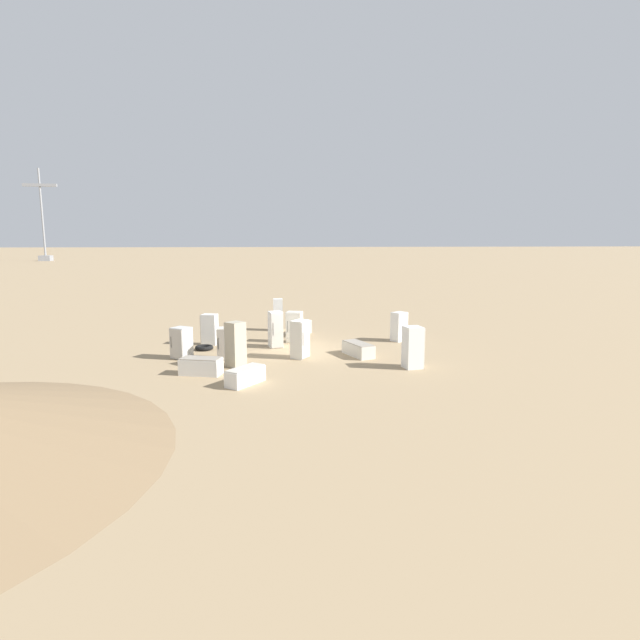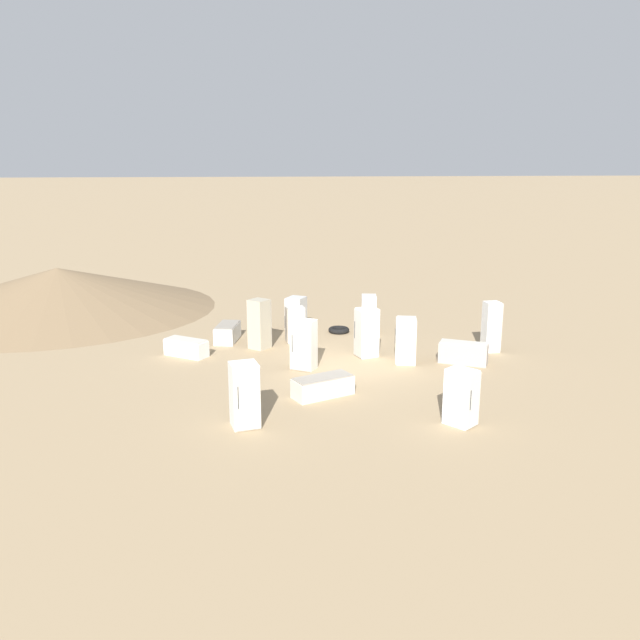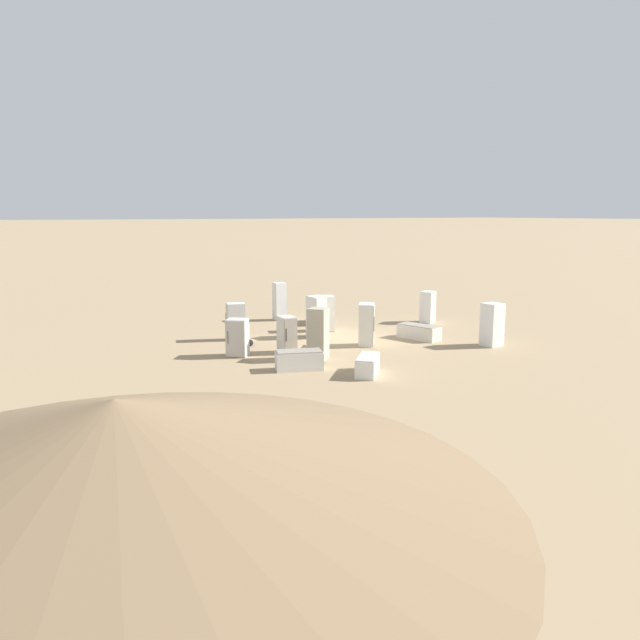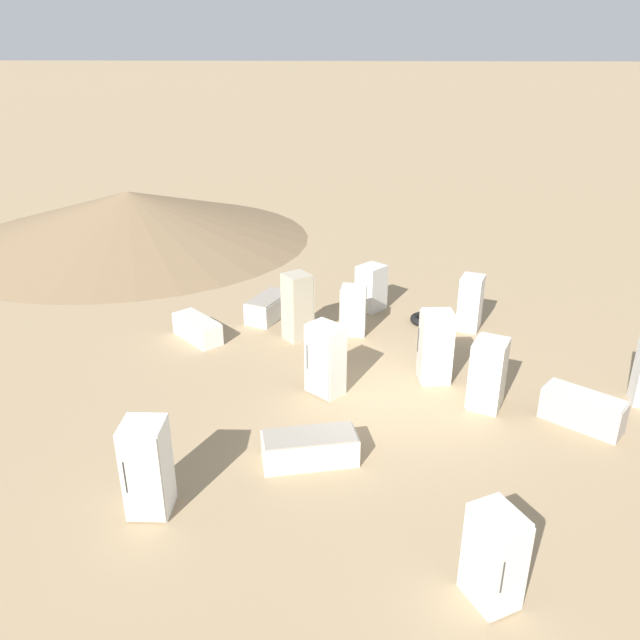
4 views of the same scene
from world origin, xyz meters
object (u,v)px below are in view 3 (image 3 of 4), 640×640
(discarded_fridge_8, at_px, (316,315))
(discarded_fridge_11, at_px, (318,334))
(discarded_fridge_4, at_px, (419,332))
(discarded_fridge_0, at_px, (317,317))
(discarded_fridge_6, at_px, (279,301))
(discarded_fridge_10, at_px, (287,335))
(discarded_fridge_3, at_px, (492,325))
(discarded_fridge_13, at_px, (237,338))
(discarded_fridge_9, at_px, (428,307))
(discarded_fridge_1, at_px, (368,365))
(scrap_tire, at_px, (243,343))
(discarded_fridge_5, at_px, (299,360))
(discarded_fridge_7, at_px, (367,325))
(discarded_fridge_2, at_px, (236,322))
(discarded_fridge_12, at_px, (325,313))

(discarded_fridge_8, distance_m, discarded_fridge_11, 7.66)
(discarded_fridge_4, bearing_deg, discarded_fridge_0, 128.21)
(discarded_fridge_6, relative_size, discarded_fridge_10, 1.33)
(discarded_fridge_0, relative_size, discarded_fridge_3, 1.02)
(discarded_fridge_3, relative_size, discarded_fridge_13, 1.24)
(discarded_fridge_9, bearing_deg, discarded_fridge_0, -116.99)
(discarded_fridge_1, relative_size, discarded_fridge_9, 1.06)
(discarded_fridge_8, relative_size, discarded_fridge_13, 1.21)
(discarded_fridge_0, xyz_separation_m, discarded_fridge_10, (2.53, 2.15, -0.19))
(discarded_fridge_3, distance_m, scrap_tire, 10.25)
(discarded_fridge_10, bearing_deg, discarded_fridge_1, 102.68)
(discarded_fridge_5, relative_size, discarded_fridge_10, 1.24)
(discarded_fridge_6, distance_m, discarded_fridge_13, 8.16)
(discarded_fridge_10, bearing_deg, discarded_fridge_11, 110.77)
(scrap_tire, bearing_deg, discarded_fridge_13, 61.76)
(discarded_fridge_5, bearing_deg, discarded_fridge_10, -179.06)
(discarded_fridge_0, bearing_deg, discarded_fridge_9, 174.67)
(scrap_tire, bearing_deg, discarded_fridge_6, -130.02)
(discarded_fridge_7, xyz_separation_m, discarded_fridge_9, (-5.72, -3.06, -0.09))
(discarded_fridge_1, bearing_deg, discarded_fridge_0, -62.61)
(discarded_fridge_0, distance_m, discarded_fridge_6, 4.79)
(discarded_fridge_1, relative_size, discarded_fridge_13, 1.15)
(discarded_fridge_1, height_order, discarded_fridge_3, discarded_fridge_3)
(discarded_fridge_2, relative_size, discarded_fridge_8, 0.92)
(discarded_fridge_5, xyz_separation_m, discarded_fridge_13, (1.05, -3.02, 0.37))
(discarded_fridge_0, bearing_deg, discarded_fridge_11, 51.70)
(discarded_fridge_7, xyz_separation_m, discarded_fridge_11, (2.90, 1.08, 0.09))
(discarded_fridge_5, distance_m, discarded_fridge_6, 10.29)
(discarded_fridge_7, bearing_deg, discarded_fridge_12, -145.66)
(discarded_fridge_3, bearing_deg, discarded_fridge_8, -160.86)
(discarded_fridge_8, relative_size, discarded_fridge_10, 1.20)
(discarded_fridge_2, bearing_deg, discarded_fridge_4, -101.67)
(discarded_fridge_11, bearing_deg, discarded_fridge_0, 20.24)
(discarded_fridge_5, distance_m, discarded_fridge_11, 1.86)
(discarded_fridge_5, bearing_deg, discarded_fridge_1, 64.37)
(discarded_fridge_3, height_order, discarded_fridge_9, discarded_fridge_3)
(discarded_fridge_13, bearing_deg, discarded_fridge_1, 157.72)
(discarded_fridge_3, distance_m, discarded_fridge_12, 7.57)
(discarded_fridge_5, height_order, discarded_fridge_9, discarded_fridge_9)
(discarded_fridge_1, bearing_deg, discarded_fridge_10, -36.62)
(discarded_fridge_7, height_order, discarded_fridge_13, discarded_fridge_7)
(discarded_fridge_8, height_order, scrap_tire, discarded_fridge_8)
(discarded_fridge_10, bearing_deg, discarded_fridge_8, -127.77)
(discarded_fridge_2, height_order, discarded_fridge_3, discarded_fridge_3)
(discarded_fridge_4, xyz_separation_m, discarded_fridge_13, (8.04, -0.86, 0.40))
(discarded_fridge_11, xyz_separation_m, discarded_fridge_12, (-3.07, -4.75, -0.14))
(discarded_fridge_4, distance_m, discarded_fridge_11, 5.76)
(discarded_fridge_0, relative_size, scrap_tire, 2.04)
(discarded_fridge_5, height_order, discarded_fridge_8, discarded_fridge_8)
(discarded_fridge_6, height_order, discarded_fridge_12, discarded_fridge_6)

